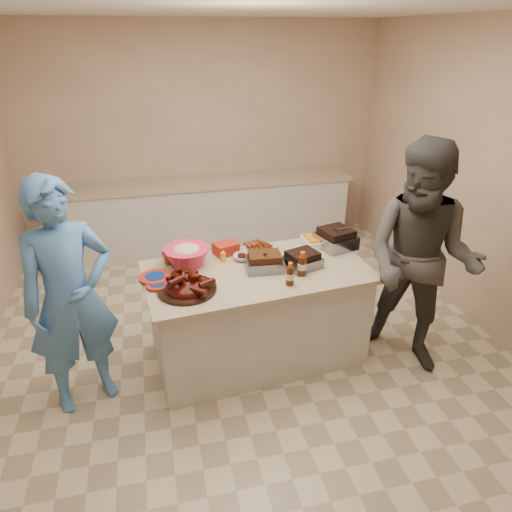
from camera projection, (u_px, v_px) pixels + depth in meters
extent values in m
cube|color=#47230F|center=(265.00, 269.00, 3.63)|extent=(0.31, 0.25, 0.09)
cube|color=black|center=(302.00, 267.00, 3.67)|extent=(0.33, 0.30, 0.08)
cube|color=gray|center=(335.00, 247.00, 4.01)|extent=(0.36, 0.36, 0.12)
cylinder|color=silver|center=(259.00, 251.00, 3.94)|extent=(0.34, 0.34, 0.04)
cube|color=orange|center=(320.00, 244.00, 4.06)|extent=(0.31, 0.23, 0.08)
cylinder|color=#3E170C|center=(302.00, 275.00, 3.55)|extent=(0.07, 0.07, 0.20)
cylinder|color=#3E170C|center=(290.00, 284.00, 3.41)|extent=(0.07, 0.07, 0.18)
cylinder|color=gold|center=(223.00, 262.00, 3.76)|extent=(0.04, 0.04, 0.11)
imported|color=silver|center=(242.00, 260.00, 3.79)|extent=(0.15, 0.06, 0.15)
cylinder|color=#9F2212|center=(155.00, 279.00, 3.48)|extent=(0.27, 0.27, 0.03)
cylinder|color=#9F2212|center=(158.00, 287.00, 3.38)|extent=(0.19, 0.19, 0.02)
imported|color=#8F4215|center=(169.00, 263.00, 3.73)|extent=(0.12, 0.11, 0.11)
cube|color=#9F2212|center=(226.00, 254.00, 3.89)|extent=(0.23, 0.20, 0.10)
imported|color=#4982C3|center=(91.00, 395.00, 3.54)|extent=(1.28, 1.87, 0.42)
imported|color=#45423D|center=(403.00, 359.00, 3.94)|extent=(2.00, 1.97, 0.71)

